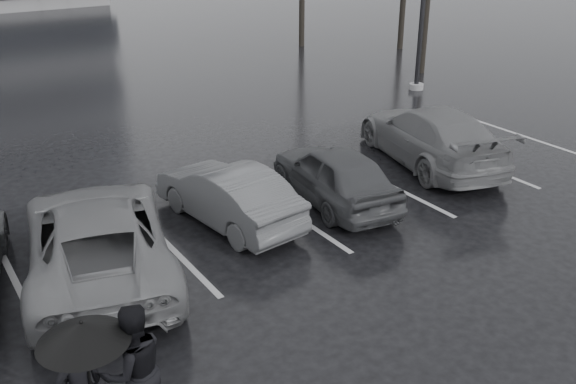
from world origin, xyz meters
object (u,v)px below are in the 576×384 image
at_px(car_west_a, 228,194).
at_px(pedestrian_right, 134,370).
at_px(car_main, 335,174).
at_px(car_west_b, 98,238).
at_px(car_east, 431,135).

height_order(car_west_a, pedestrian_right, pedestrian_right).
xyz_separation_m(car_main, pedestrian_right, (-6.16, -4.12, 0.23)).
bearing_deg(car_west_b, car_east, -160.81).
xyz_separation_m(car_west_b, car_east, (8.85, 0.80, 0.01)).
bearing_deg(car_east, car_main, 24.03).
relative_size(car_west_a, car_west_b, 0.73).
bearing_deg(car_west_b, car_west_a, -154.41).
bearing_deg(car_west_a, pedestrian_right, 43.26).
bearing_deg(car_main, car_west_b, 9.85).
distance_m(car_east, pedestrian_right, 10.74).
relative_size(car_west_b, pedestrian_right, 2.91).
distance_m(car_west_a, pedestrian_right, 5.84).
bearing_deg(car_west_a, car_main, 163.72).
distance_m(car_west_b, car_east, 8.89).
distance_m(car_main, car_west_a, 2.49).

